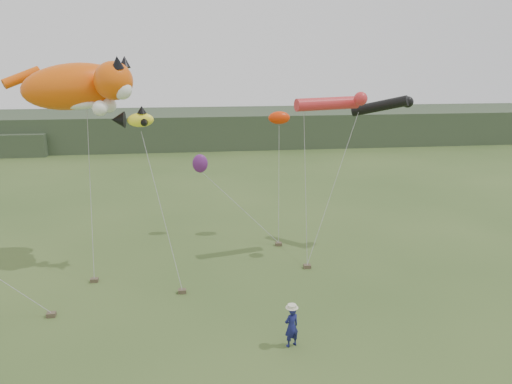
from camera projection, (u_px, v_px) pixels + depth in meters
ground at (240, 330)px, 20.09m from camera, size 120.00×120.00×0.00m
headland at (180, 129)px, 61.95m from camera, size 90.00×13.00×4.00m
festival_attendant at (292, 327)px, 18.80m from camera, size 0.70×0.59×1.64m
sandbag_anchors at (191, 277)px, 24.74m from camera, size 12.27×7.15×0.19m
cat_kite at (83, 86)px, 25.06m from camera, size 6.79×3.94×2.94m
fish_kite at (132, 119)px, 24.56m from camera, size 2.15×1.45×1.11m
tube_kites at (355, 104)px, 26.65m from camera, size 6.87×3.39×1.58m
misc_kites at (241, 140)px, 29.63m from camera, size 5.80×1.26×3.68m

